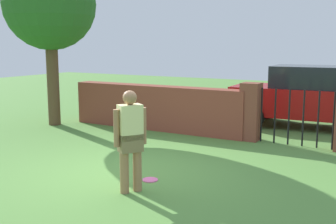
{
  "coord_description": "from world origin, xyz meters",
  "views": [
    {
      "loc": [
        4.36,
        -6.09,
        2.32
      ],
      "look_at": [
        0.35,
        0.95,
        1.0
      ],
      "focal_mm": 44.79,
      "sensor_mm": 36.0,
      "label": 1
    }
  ],
  "objects_px": {
    "tree": "(50,5)",
    "person": "(130,137)",
    "frisbee_pink": "(150,180)",
    "car": "(309,97)"
  },
  "relations": [
    {
      "from": "tree",
      "to": "frisbee_pink",
      "type": "relative_size",
      "value": 17.47
    },
    {
      "from": "tree",
      "to": "frisbee_pink",
      "type": "bearing_deg",
      "value": -29.74
    },
    {
      "from": "person",
      "to": "car",
      "type": "relative_size",
      "value": 0.38
    },
    {
      "from": "tree",
      "to": "car",
      "type": "bearing_deg",
      "value": 26.5
    },
    {
      "from": "person",
      "to": "frisbee_pink",
      "type": "relative_size",
      "value": 6.0
    },
    {
      "from": "tree",
      "to": "person",
      "type": "relative_size",
      "value": 2.91
    },
    {
      "from": "tree",
      "to": "car",
      "type": "xyz_separation_m",
      "value": [
        6.49,
        3.24,
        -2.53
      ]
    },
    {
      "from": "person",
      "to": "frisbee_pink",
      "type": "height_order",
      "value": "person"
    },
    {
      "from": "tree",
      "to": "person",
      "type": "bearing_deg",
      "value": -34.57
    },
    {
      "from": "car",
      "to": "frisbee_pink",
      "type": "bearing_deg",
      "value": -105.9
    }
  ]
}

